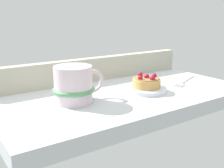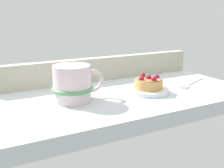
{
  "view_description": "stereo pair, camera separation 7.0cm",
  "coord_description": "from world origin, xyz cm",
  "px_view_note": "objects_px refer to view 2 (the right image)",
  "views": [
    {
      "loc": [
        -42.41,
        -57.03,
        21.32
      ],
      "look_at": [
        -4.59,
        -1.21,
        3.29
      ],
      "focal_mm": 43.87,
      "sensor_mm": 36.0,
      "label": 1
    },
    {
      "loc": [
        -36.44,
        -60.64,
        21.32
      ],
      "look_at": [
        -4.59,
        -1.21,
        3.29
      ],
      "focal_mm": 43.87,
      "sensor_mm": 36.0,
      "label": 2
    }
  ],
  "objects_px": {
    "raspberry_tart": "(148,83)",
    "coffee_mug": "(72,84)",
    "dessert_plate": "(148,90)",
    "dessert_fork": "(193,82)"
  },
  "relations": [
    {
      "from": "dessert_plate",
      "to": "coffee_mug",
      "type": "xyz_separation_m",
      "value": [
        -0.2,
        0.03,
        0.04
      ]
    },
    {
      "from": "raspberry_tart",
      "to": "dessert_fork",
      "type": "height_order",
      "value": "raspberry_tart"
    },
    {
      "from": "coffee_mug",
      "to": "dessert_fork",
      "type": "distance_m",
      "value": 0.38
    },
    {
      "from": "dessert_plate",
      "to": "coffee_mug",
      "type": "distance_m",
      "value": 0.21
    },
    {
      "from": "raspberry_tart",
      "to": "dessert_plate",
      "type": "bearing_deg",
      "value": 51.99
    },
    {
      "from": "coffee_mug",
      "to": "dessert_fork",
      "type": "height_order",
      "value": "coffee_mug"
    },
    {
      "from": "dessert_plate",
      "to": "raspberry_tart",
      "type": "xyz_separation_m",
      "value": [
        -0.0,
        -0.0,
        0.02
      ]
    },
    {
      "from": "dessert_plate",
      "to": "dessert_fork",
      "type": "xyz_separation_m",
      "value": [
        0.18,
        0.01,
        -0.0
      ]
    },
    {
      "from": "raspberry_tart",
      "to": "coffee_mug",
      "type": "xyz_separation_m",
      "value": [
        -0.2,
        0.03,
        0.02
      ]
    },
    {
      "from": "dessert_fork",
      "to": "coffee_mug",
      "type": "bearing_deg",
      "value": 177.39
    }
  ]
}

